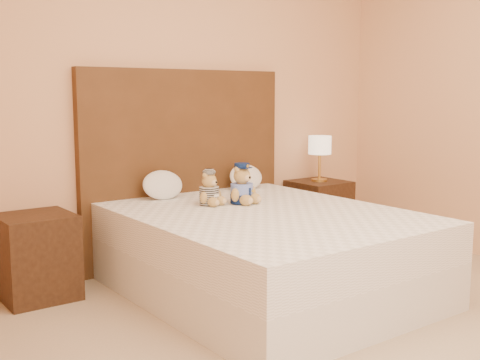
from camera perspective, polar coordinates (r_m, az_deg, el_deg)
name	(u,v)px	position (r m, az deg, el deg)	size (l,w,h in m)	color
ground	(413,355)	(3.30, 16.11, -15.63)	(4.00, 4.50, 0.00)	tan
room_walls	(356,0)	(3.36, 10.93, 16.45)	(4.04, 4.52, 2.72)	#E2A87B
bed	(266,253)	(4.01, 2.45, -6.88)	(1.60, 2.00, 0.55)	white
headboard	(185,166)	(4.73, -5.22, 1.29)	(1.75, 0.08, 1.50)	#523118
nightstand_left	(37,257)	(4.12, -18.69, -6.89)	(0.45, 0.45, 0.55)	#3D2413
nightstand_right	(319,212)	(5.40, 7.46, -2.99)	(0.45, 0.45, 0.55)	#3D2413
lamp	(320,147)	(5.32, 7.58, 3.08)	(0.20, 0.20, 0.40)	gold
teddy_police	(242,184)	(4.21, 0.18, -0.35)	(0.24, 0.23, 0.28)	#B18345
teddy_prisoner	(209,188)	(4.16, -2.94, -0.78)	(0.21, 0.20, 0.24)	#B18345
pillow_left	(163,184)	(4.44, -7.34, -0.33)	(0.32, 0.21, 0.23)	white
pillow_right	(246,176)	(4.85, 0.57, 0.41)	(0.31, 0.20, 0.22)	white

